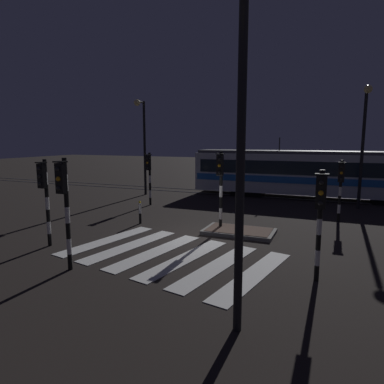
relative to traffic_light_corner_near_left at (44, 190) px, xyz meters
The scene contains 16 objects.
ground_plane 6.21m from the traffic_light_corner_near_left, 35.64° to the left, with size 120.00×120.00×0.00m, color black.
rail_near 15.25m from the traffic_light_corner_near_left, 71.76° to the left, with size 80.00×0.12×0.03m, color #59595E.
rail_far 16.61m from the traffic_light_corner_near_left, 73.33° to the left, with size 80.00×0.12×0.03m, color #59595E.
crosswalk_zebra 5.27m from the traffic_light_corner_near_left, 10.34° to the left, with size 7.78×5.94×0.02m.
traffic_island 7.98m from the traffic_light_corner_near_left, 36.12° to the left, with size 2.99×1.73×0.18m.
traffic_light_corner_near_left is the anchor object (origin of this frame).
traffic_light_corner_far_right 13.18m from the traffic_light_corner_near_left, 39.39° to the left, with size 0.36×0.42×3.04m.
traffic_light_kerb_mid_left 2.91m from the traffic_light_corner_near_left, 33.33° to the right, with size 0.36×0.42×3.47m.
traffic_light_corner_near_right 9.56m from the traffic_light_corner_near_left, ahead, with size 0.36×0.42×3.19m.
traffic_light_corner_far_left 8.68m from the traffic_light_corner_near_left, 93.45° to the left, with size 0.36×0.42×3.23m.
traffic_light_median_centre 7.07m from the traffic_light_corner_near_left, 41.28° to the left, with size 0.36×0.42×3.51m.
street_lamp_trackside_right 16.77m from the traffic_light_corner_near_left, 47.20° to the left, with size 0.44×1.21×6.89m.
street_lamp_trackside_left 12.42m from the traffic_light_corner_near_left, 103.45° to the left, with size 0.44×1.21×6.72m.
street_lamp_near_kerb 8.94m from the traffic_light_corner_near_left, 20.81° to the right, with size 0.44×1.21×6.73m.
tram 17.42m from the traffic_light_corner_near_left, 59.82° to the left, with size 16.84×2.58×4.15m.
bollard_island_edge 4.89m from the traffic_light_corner_near_left, 72.68° to the left, with size 0.12×0.12×1.11m.
Camera 1 is at (5.09, -12.78, 4.00)m, focal length 31.87 mm.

